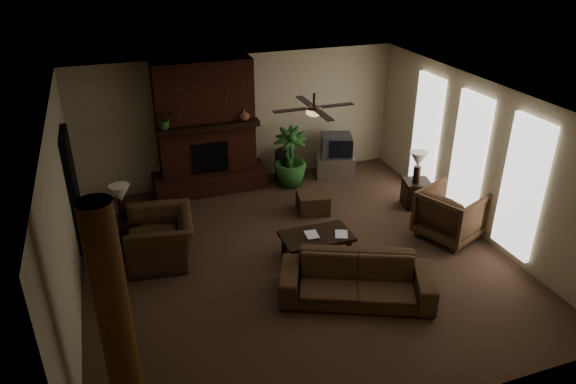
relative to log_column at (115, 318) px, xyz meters
name	(u,v)px	position (x,y,z in m)	size (l,w,h in m)	color
room_shell	(296,186)	(2.95, 2.40, 0.00)	(7.00, 7.00, 7.00)	#4F3727
fireplace	(207,139)	(2.15, 5.62, -0.24)	(2.40, 0.70, 2.80)	#491D13
windows	(468,157)	(6.40, 2.60, -0.05)	(0.08, 3.65, 2.35)	white
log_column	(115,318)	(0.00, 0.00, 0.00)	(0.36, 0.36, 2.80)	brown
doorway	(74,190)	(-0.49, 4.20, -0.35)	(0.10, 1.00, 2.10)	black
ceiling_fan	(314,110)	(3.35, 2.70, 1.13)	(1.35, 1.35, 0.37)	#2F2014
sofa	(357,273)	(3.45, 1.08, -0.95)	(2.31, 0.67, 0.90)	#4A3320
armchair_left	(160,231)	(0.79, 3.18, -0.85)	(1.26, 0.82, 1.10)	#4A3320
armchair_right	(451,212)	(5.86, 2.17, -0.88)	(1.00, 0.94, 1.03)	#4A3320
coffee_table	(316,238)	(3.31, 2.36, -1.03)	(1.20, 0.70, 0.43)	black
ottoman	(313,202)	(3.87, 3.91, -1.20)	(0.60, 0.60, 0.40)	#4A3320
tv_stand	(335,166)	(4.99, 5.31, -1.15)	(0.85, 0.50, 0.50)	#BBBBBE
tv	(336,146)	(4.98, 5.29, -0.64)	(0.77, 0.70, 0.52)	#3D3C3F
floor_vase	(282,162)	(3.79, 5.55, -0.97)	(0.34, 0.34, 0.77)	#31201B
floor_plant	(290,170)	(3.85, 5.23, -1.04)	(0.73, 1.30, 0.73)	#2C5F26
side_table_left	(125,233)	(0.23, 3.78, -1.12)	(0.50, 0.50, 0.55)	black
lamp_left	(120,196)	(0.26, 3.81, -0.40)	(0.40, 0.40, 0.65)	#2F2014
side_table_right	(416,194)	(5.94, 3.43, -1.12)	(0.50, 0.50, 0.55)	black
lamp_right	(418,162)	(5.88, 3.40, -0.40)	(0.42, 0.42, 0.65)	#2F2014
mantel_plant	(164,121)	(1.29, 5.40, 0.32)	(0.38, 0.42, 0.33)	#2C5F26
mantel_vase	(244,115)	(2.90, 5.37, 0.27)	(0.22, 0.23, 0.22)	brown
book_a	(306,229)	(3.11, 2.38, -0.83)	(0.22, 0.03, 0.29)	#999999
book_b	(335,227)	(3.61, 2.26, -0.82)	(0.21, 0.02, 0.29)	#999999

